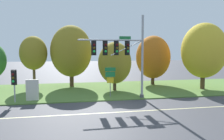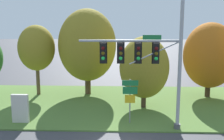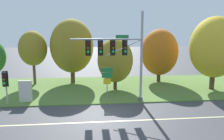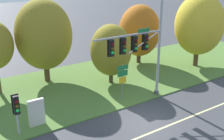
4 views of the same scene
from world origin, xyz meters
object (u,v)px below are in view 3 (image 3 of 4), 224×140
(traffic_signal_mast, at_px, (119,52))
(tree_behind_signpost, at_px, (72,46))
(tree_left_of_mast, at_px, (33,49))
(tree_right_far, at_px, (215,47))
(pedestrian_signal_near_kerb, at_px, (5,81))
(route_sign_post, at_px, (107,78))
(tree_mid_verge, at_px, (115,60))
(tree_tall_centre, at_px, (159,52))
(info_kiosk, at_px, (25,91))

(traffic_signal_mast, relative_size, tree_behind_signpost, 1.02)
(tree_left_of_mast, bearing_deg, tree_right_far, -12.57)
(pedestrian_signal_near_kerb, xyz_separation_m, tree_left_of_mast, (0.53, 7.56, 2.16))
(pedestrian_signal_near_kerb, height_order, route_sign_post, route_sign_post)
(tree_left_of_mast, bearing_deg, route_sign_post, -39.86)
(route_sign_post, bearing_deg, tree_mid_verge, 71.47)
(traffic_signal_mast, height_order, pedestrian_signal_near_kerb, traffic_signal_mast)
(tree_mid_verge, xyz_separation_m, tree_tall_centre, (5.86, 3.18, 0.53))
(tree_right_far, bearing_deg, tree_tall_centre, 137.09)
(traffic_signal_mast, height_order, tree_right_far, traffic_signal_mast)
(pedestrian_signal_near_kerb, bearing_deg, tree_tall_centre, 25.39)
(tree_tall_centre, height_order, info_kiosk, tree_tall_centre)
(pedestrian_signal_near_kerb, bearing_deg, tree_mid_verge, 23.43)
(traffic_signal_mast, distance_m, tree_behind_signpost, 9.28)
(route_sign_post, xyz_separation_m, tree_left_of_mast, (-8.10, 6.76, 2.26))
(tree_tall_centre, xyz_separation_m, tree_right_far, (4.57, -4.25, 0.86))
(tree_behind_signpost, height_order, tree_right_far, tree_right_far)
(info_kiosk, bearing_deg, pedestrian_signal_near_kerb, -154.78)
(pedestrian_signal_near_kerb, height_order, tree_mid_verge, tree_mid_verge)
(tree_behind_signpost, distance_m, tree_tall_centre, 10.70)
(info_kiosk, bearing_deg, tree_left_of_mast, 97.15)
(traffic_signal_mast, bearing_deg, info_kiosk, 174.84)
(tree_right_far, bearing_deg, pedestrian_signal_near_kerb, -171.07)
(tree_left_of_mast, height_order, tree_tall_centre, tree_tall_centre)
(tree_right_far, bearing_deg, traffic_signal_mast, -162.94)
(pedestrian_signal_near_kerb, relative_size, route_sign_post, 0.98)
(route_sign_post, relative_size, info_kiosk, 1.55)
(tree_mid_verge, relative_size, info_kiosk, 2.89)
(tree_left_of_mast, xyz_separation_m, tree_behind_signpost, (4.45, 0.41, 0.23))
(tree_left_of_mast, xyz_separation_m, tree_right_far, (19.68, -4.39, 0.30))
(tree_tall_centre, bearing_deg, tree_behind_signpost, 177.07)
(traffic_signal_mast, distance_m, info_kiosk, 8.93)
(route_sign_post, relative_size, tree_mid_verge, 0.53)
(pedestrian_signal_near_kerb, relative_size, tree_tall_centre, 0.44)
(traffic_signal_mast, xyz_separation_m, tree_behind_signpost, (-4.61, 8.05, 0.03))
(tree_left_of_mast, distance_m, tree_mid_verge, 9.89)
(traffic_signal_mast, relative_size, info_kiosk, 4.12)
(tree_left_of_mast, xyz_separation_m, tree_tall_centre, (15.11, -0.14, -0.56))
(traffic_signal_mast, bearing_deg, tree_behind_signpost, 119.81)
(pedestrian_signal_near_kerb, height_order, tree_tall_centre, tree_tall_centre)
(tree_tall_centre, xyz_separation_m, info_kiosk, (-14.24, -6.76, -2.71))
(traffic_signal_mast, bearing_deg, tree_mid_verge, 87.57)
(route_sign_post, bearing_deg, traffic_signal_mast, -42.37)
(tree_left_of_mast, height_order, tree_right_far, tree_right_far)
(route_sign_post, distance_m, tree_right_far, 12.09)
(traffic_signal_mast, xyz_separation_m, info_kiosk, (-8.20, 0.74, -3.46))
(tree_behind_signpost, bearing_deg, tree_tall_centre, -2.93)
(traffic_signal_mast, xyz_separation_m, pedestrian_signal_near_kerb, (-9.60, 0.08, -2.36))
(tree_right_far, relative_size, info_kiosk, 4.07)
(route_sign_post, distance_m, tree_left_of_mast, 10.79)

